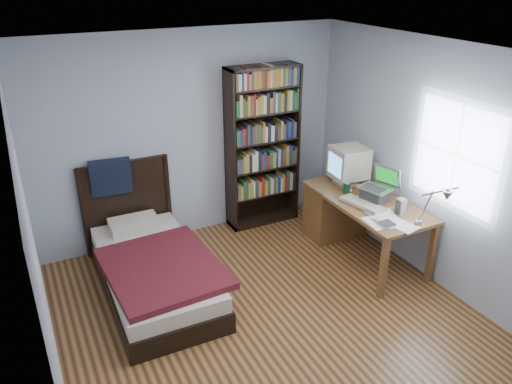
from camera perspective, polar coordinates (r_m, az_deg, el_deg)
room at (r=4.24m, az=2.77°, el=-1.67°), size 4.20×4.24×2.50m
desk at (r=6.15m, az=9.82°, el=-1.94°), size 0.75×1.57×0.73m
crt_monitor at (r=5.98m, az=10.49°, el=3.27°), size 0.43×0.39×0.46m
laptop at (r=5.64m, az=13.55°, el=-0.01°), size 0.40×0.38×0.40m
desk_lamp at (r=4.83m, az=20.57°, el=-0.64°), size 0.22×0.49×0.58m
keyboard at (r=5.56m, az=12.07°, el=-1.32°), size 0.32×0.54×0.05m
speaker at (r=5.45m, az=16.24°, el=-1.57°), size 0.09×0.09×0.17m
soda_can at (r=5.78m, az=10.34°, el=0.41°), size 0.07×0.07×0.13m
mouse at (r=5.87m, az=10.56°, el=0.27°), size 0.06×0.11×0.04m
phone_silver at (r=5.36m, az=12.67°, el=-2.46°), size 0.05×0.09×0.02m
phone_grey at (r=5.25m, az=13.66°, el=-3.15°), size 0.06×0.10×0.02m
external_drive at (r=5.19m, az=14.74°, el=-3.60°), size 0.13×0.13×0.03m
bookshelf at (r=6.27m, az=0.78°, el=5.09°), size 0.92×0.30×2.05m
bed at (r=5.38m, az=-11.86°, el=-8.20°), size 1.11×2.07×1.16m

